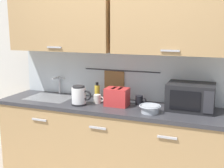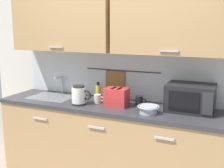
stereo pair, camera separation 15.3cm
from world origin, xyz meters
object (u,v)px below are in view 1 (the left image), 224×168
(mug_near_sink, at_px, (98,99))
(toaster, at_px, (117,97))
(microwave, at_px, (191,97))
(electric_kettle, at_px, (79,96))
(mug_by_kettle, at_px, (139,100))
(mixing_bowl, at_px, (150,108))
(dish_soap_bottle, at_px, (97,92))

(mug_near_sink, height_order, toaster, toaster)
(microwave, xyz_separation_m, electric_kettle, (-1.13, -0.24, -0.03))
(electric_kettle, bearing_deg, mug_by_kettle, 23.10)
(mixing_bowl, bearing_deg, toaster, 162.07)
(electric_kettle, xyz_separation_m, dish_soap_bottle, (0.08, 0.30, -0.01))
(mixing_bowl, distance_m, toaster, 0.41)
(dish_soap_bottle, distance_m, toaster, 0.36)
(microwave, height_order, dish_soap_bottle, microwave)
(toaster, bearing_deg, dish_soap_bottle, 149.42)
(dish_soap_bottle, xyz_separation_m, mixing_bowl, (0.70, -0.31, -0.04))
(microwave, bearing_deg, dish_soap_bottle, 176.85)
(microwave, xyz_separation_m, mug_by_kettle, (-0.53, 0.01, -0.09))
(mug_near_sink, distance_m, mixing_bowl, 0.64)
(mug_near_sink, distance_m, toaster, 0.24)
(microwave, xyz_separation_m, toaster, (-0.74, -0.13, -0.04))
(dish_soap_bottle, bearing_deg, microwave, -3.15)
(mug_by_kettle, bearing_deg, mug_near_sink, -164.62)
(microwave, relative_size, electric_kettle, 2.03)
(mug_near_sink, bearing_deg, toaster, -4.27)
(microwave, distance_m, mug_near_sink, 0.98)
(electric_kettle, height_order, toaster, electric_kettle)
(dish_soap_bottle, relative_size, toaster, 0.77)
(mug_by_kettle, bearing_deg, electric_kettle, -156.90)
(toaster, bearing_deg, electric_kettle, -163.46)
(dish_soap_bottle, distance_m, mixing_bowl, 0.76)
(electric_kettle, xyz_separation_m, mixing_bowl, (0.78, -0.01, -0.06))
(electric_kettle, height_order, mug_by_kettle, electric_kettle)
(electric_kettle, relative_size, mug_by_kettle, 1.89)
(electric_kettle, distance_m, toaster, 0.40)
(dish_soap_bottle, xyz_separation_m, mug_by_kettle, (0.52, -0.05, -0.04))
(mug_near_sink, bearing_deg, dish_soap_bottle, 115.16)
(electric_kettle, distance_m, mug_near_sink, 0.21)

